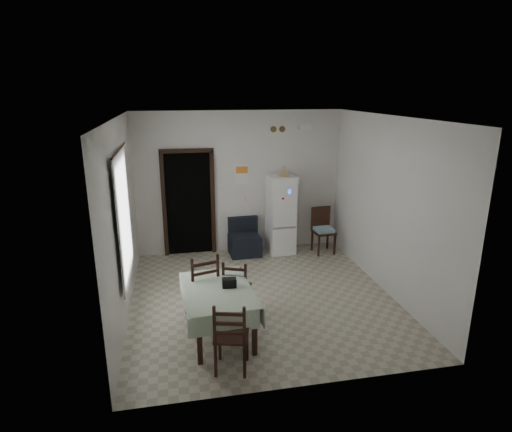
{
  "coord_description": "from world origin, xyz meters",
  "views": [
    {
      "loc": [
        -1.33,
        -6.24,
        3.29
      ],
      "look_at": [
        0.0,
        0.5,
        1.25
      ],
      "focal_mm": 30.0,
      "sensor_mm": 36.0,
      "label": 1
    }
  ],
  "objects_px": {
    "fridge": "(281,215)",
    "navy_seat": "(245,237)",
    "dining_chair_near_head": "(231,335)",
    "dining_table": "(219,312)",
    "dining_chair_far_left": "(201,285)",
    "dining_chair_far_right": "(237,287)",
    "corner_chair": "(324,231)"
  },
  "relations": [
    {
      "from": "navy_seat",
      "to": "dining_table",
      "type": "relative_size",
      "value": 0.55
    },
    {
      "from": "dining_chair_far_left",
      "to": "dining_chair_near_head",
      "type": "relative_size",
      "value": 1.11
    },
    {
      "from": "navy_seat",
      "to": "dining_chair_far_right",
      "type": "height_order",
      "value": "dining_chair_far_right"
    },
    {
      "from": "dining_chair_far_left",
      "to": "dining_chair_near_head",
      "type": "height_order",
      "value": "dining_chair_far_left"
    },
    {
      "from": "dining_table",
      "to": "dining_chair_far_left",
      "type": "height_order",
      "value": "dining_chair_far_left"
    },
    {
      "from": "fridge",
      "to": "dining_chair_near_head",
      "type": "xyz_separation_m",
      "value": [
        -1.55,
        -3.69,
        -0.35
      ]
    },
    {
      "from": "dining_chair_far_left",
      "to": "dining_chair_far_right",
      "type": "bearing_deg",
      "value": 163.84
    },
    {
      "from": "fridge",
      "to": "dining_chair_far_left",
      "type": "bearing_deg",
      "value": -130.76
    },
    {
      "from": "navy_seat",
      "to": "dining_chair_near_head",
      "type": "relative_size",
      "value": 0.8
    },
    {
      "from": "dining_chair_far_right",
      "to": "dining_chair_near_head",
      "type": "xyz_separation_m",
      "value": [
        -0.27,
        -1.31,
        0.02
      ]
    },
    {
      "from": "dining_chair_far_left",
      "to": "dining_chair_near_head",
      "type": "bearing_deg",
      "value": 85.66
    },
    {
      "from": "corner_chair",
      "to": "dining_table",
      "type": "xyz_separation_m",
      "value": [
        -2.49,
        -2.7,
        -0.12
      ]
    },
    {
      "from": "dining_chair_near_head",
      "to": "dining_chair_far_left",
      "type": "bearing_deg",
      "value": -64.03
    },
    {
      "from": "dining_table",
      "to": "fridge",
      "type": "bearing_deg",
      "value": 56.45
    },
    {
      "from": "fridge",
      "to": "dining_table",
      "type": "xyz_separation_m",
      "value": [
        -1.62,
        -2.92,
        -0.46
      ]
    },
    {
      "from": "fridge",
      "to": "dining_table",
      "type": "relative_size",
      "value": 1.2
    },
    {
      "from": "corner_chair",
      "to": "dining_chair_far_left",
      "type": "bearing_deg",
      "value": -145.11
    },
    {
      "from": "fridge",
      "to": "dining_chair_far_left",
      "type": "height_order",
      "value": "fridge"
    },
    {
      "from": "corner_chair",
      "to": "dining_table",
      "type": "bearing_deg",
      "value": -136.71
    },
    {
      "from": "dining_table",
      "to": "dining_chair_far_left",
      "type": "xyz_separation_m",
      "value": [
        -0.19,
        0.54,
        0.17
      ]
    },
    {
      "from": "dining_chair_far_right",
      "to": "dining_chair_near_head",
      "type": "bearing_deg",
      "value": 100.12
    },
    {
      "from": "fridge",
      "to": "corner_chair",
      "type": "relative_size",
      "value": 1.71
    },
    {
      "from": "fridge",
      "to": "navy_seat",
      "type": "bearing_deg",
      "value": 176.56
    },
    {
      "from": "fridge",
      "to": "dining_chair_far_left",
      "type": "relative_size",
      "value": 1.57
    },
    {
      "from": "navy_seat",
      "to": "dining_chair_far_right",
      "type": "xyz_separation_m",
      "value": [
        -0.52,
        -2.39,
        0.07
      ]
    },
    {
      "from": "fridge",
      "to": "corner_chair",
      "type": "bearing_deg",
      "value": -17.21
    },
    {
      "from": "navy_seat",
      "to": "corner_chair",
      "type": "height_order",
      "value": "corner_chair"
    },
    {
      "from": "dining_chair_near_head",
      "to": "corner_chair",
      "type": "bearing_deg",
      "value": -110.04
    },
    {
      "from": "fridge",
      "to": "navy_seat",
      "type": "height_order",
      "value": "fridge"
    },
    {
      "from": "navy_seat",
      "to": "dining_chair_far_right",
      "type": "bearing_deg",
      "value": -105.03
    },
    {
      "from": "corner_chair",
      "to": "dining_table",
      "type": "relative_size",
      "value": 0.7
    },
    {
      "from": "navy_seat",
      "to": "corner_chair",
      "type": "xyz_separation_m",
      "value": [
        1.63,
        -0.21,
        0.1
      ]
    }
  ]
}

